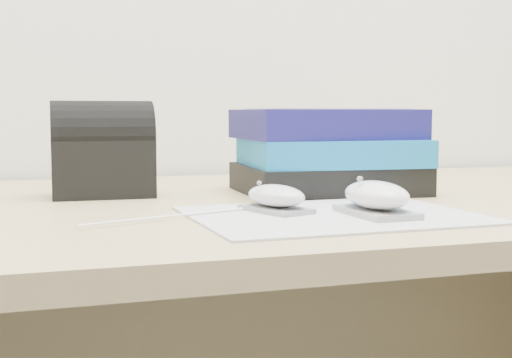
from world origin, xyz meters
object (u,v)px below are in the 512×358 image
object	(u,v)px
book_stack	(328,152)
pouch	(102,150)
desk	(275,339)
mouse_rear	(276,198)
mouse_front	(376,198)

from	to	relation	value
book_stack	pouch	size ratio (longest dim) A/B	1.84
desk	book_stack	world-z (taller)	book_stack
mouse_rear	mouse_front	world-z (taller)	mouse_front
mouse_rear	pouch	world-z (taller)	pouch
mouse_rear	book_stack	size ratio (longest dim) A/B	0.37
pouch	mouse_front	bearing A→B (deg)	-48.01
mouse_rear	book_stack	xyz separation A→B (m)	(0.16, 0.20, 0.04)
desk	pouch	distance (m)	0.40
pouch	mouse_rear	bearing A→B (deg)	-54.29
mouse_rear	book_stack	bearing A→B (deg)	51.69
mouse_front	mouse_rear	bearing A→B (deg)	148.26
mouse_front	pouch	bearing A→B (deg)	131.99
desk	book_stack	bearing A→B (deg)	-14.72
mouse_front	pouch	world-z (taller)	pouch
desk	book_stack	size ratio (longest dim) A/B	5.76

